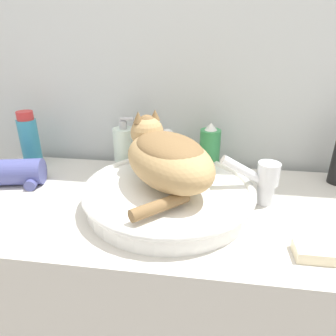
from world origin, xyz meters
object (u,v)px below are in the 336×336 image
Objects in this scene: spray_bottle_trigger at (210,152)px; mouthwash_bottle at (30,140)px; soap_pump_bottle at (125,149)px; soap_bar at (314,252)px; deodorant_stick at (167,152)px; hair_dryer at (14,173)px; faucet at (263,179)px; cat at (166,156)px.

mouthwash_bottle is at bearing 180.00° from spray_bottle_trigger.
soap_pump_bottle is 2.35× the size of soap_bar.
spray_bottle_trigger is 1.17× the size of deodorant_stick.
faucet is at bearing 166.53° from hair_dryer.
soap_bar is at bearing -36.38° from soap_pump_bottle.
deodorant_stick is 0.73× the size of hair_dryer.
hair_dryer is at bearing -165.94° from spray_bottle_trigger.
faucet reaches higher than soap_bar.
mouthwash_bottle is 0.15m from hair_dryer.
faucet is 1.06× the size of deodorant_stick.
cat is at bearing 152.03° from soap_bar.
deodorant_stick is at bearing -39.27° from faucet.
mouthwash_bottle is 0.88m from soap_bar.
soap_pump_bottle reaches higher than deodorant_stick.
spray_bottle_trigger reaches higher than faucet.
cat reaches higher than faucet.
soap_pump_bottle is 0.60m from soap_bar.
spray_bottle_trigger is (-0.14, 0.15, 0.01)m from faucet.
cat is 2.04× the size of soap_pump_bottle.
spray_bottle_trigger is 0.58m from hair_dryer.
deodorant_stick is 1.92× the size of soap_bar.
cat reaches higher than deodorant_stick.
mouthwash_bottle is at bearing 156.15° from soap_bar.
spray_bottle_trigger is 0.85× the size of hair_dryer.
mouthwash_bottle is at bearing 180.00° from soap_pump_bottle.
faucet is 0.31m from deodorant_stick.
soap_pump_bottle is at bearing -180.00° from deodorant_stick.
deodorant_stick reaches higher than faucet.
cat is 0.47m from hair_dryer.
deodorant_stick is (0.46, 0.00, -0.02)m from mouthwash_bottle.
faucet is at bearing 110.89° from soap_bar.
mouthwash_bottle reaches higher than spray_bottle_trigger.
hair_dryer is (-0.46, 0.04, -0.10)m from cat.
soap_pump_bottle is at bearing 3.65° from cat.
faucet is 0.22m from soap_bar.
faucet is 0.87× the size of soap_pump_bottle.
mouthwash_bottle is 0.32m from soap_pump_bottle.
spray_bottle_trigger is 0.59m from mouthwash_bottle.
mouthwash_bottle is 1.27× the size of deodorant_stick.
mouthwash_bottle is 0.93× the size of hair_dryer.
deodorant_stick is at bearing -174.52° from hair_dryer.
spray_bottle_trigger is at bearing -178.48° from hair_dryer.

